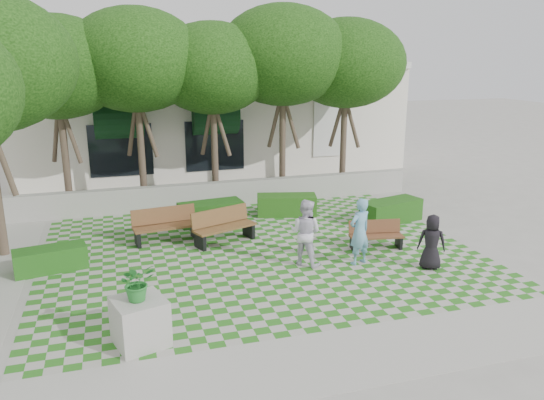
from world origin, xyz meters
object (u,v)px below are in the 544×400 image
object	(u,v)px
bench_mid	(224,227)
planter_front	(139,312)
hedge_midright	(287,205)
person_blue	(360,231)
person_white	(305,232)
hedge_west	(51,259)
hedge_midleft	(211,213)
bench_west	(165,226)
hedge_east	(391,211)
person_dark	(432,242)
bench_east	(376,235)

from	to	relation	value
bench_mid	planter_front	world-z (taller)	planter_front
planter_front	hedge_midright	bearing A→B (deg)	53.49
person_blue	person_white	distance (m)	1.46
hedge_west	planter_front	bearing A→B (deg)	-65.43
hedge_midright	hedge_midleft	world-z (taller)	hedge_midleft
bench_west	hedge_east	world-z (taller)	bench_west
bench_west	person_dark	bearing A→B (deg)	-40.29
planter_front	bench_west	bearing A→B (deg)	79.38
hedge_west	planter_front	distance (m)	4.91
planter_front	person_blue	world-z (taller)	person_blue
bench_mid	hedge_midright	world-z (taller)	bench_mid
bench_west	hedge_midleft	distance (m)	2.12
bench_mid	person_dark	bearing A→B (deg)	-57.21
bench_mid	hedge_west	distance (m)	4.87
hedge_west	bench_mid	bearing A→B (deg)	9.65
bench_east	hedge_midleft	size ratio (longest dim) A/B	0.77
hedge_east	hedge_west	size ratio (longest dim) A/B	1.19
bench_west	hedge_midright	bearing A→B (deg)	11.94
person_blue	bench_mid	bearing A→B (deg)	-59.42
hedge_midleft	planter_front	world-z (taller)	planter_front
person_white	person_dark	bearing A→B (deg)	-159.56
hedge_east	planter_front	distance (m)	10.29
hedge_midleft	person_white	world-z (taller)	person_white
bench_mid	planter_front	xyz separation A→B (m)	(-2.76, -5.26, 0.19)
hedge_west	planter_front	xyz separation A→B (m)	(2.03, -4.45, 0.37)
hedge_midright	hedge_west	xyz separation A→B (m)	(-7.51, -2.95, -0.05)
bench_west	person_white	bearing A→B (deg)	-48.42
bench_mid	hedge_midright	bearing A→B (deg)	17.73
bench_west	person_dark	size ratio (longest dim) A/B	1.36
hedge_midright	person_white	world-z (taller)	person_white
person_dark	person_white	bearing A→B (deg)	10.57
bench_east	hedge_east	size ratio (longest dim) A/B	0.76
person_blue	person_white	world-z (taller)	person_blue
bench_west	bench_mid	bearing A→B (deg)	-27.31
hedge_west	person_dark	distance (m)	10.02
bench_mid	hedge_midleft	xyz separation A→B (m)	(-0.03, 1.95, -0.12)
hedge_west	bench_west	bearing A→B (deg)	24.37
planter_front	person_white	distance (m)	5.36
hedge_midright	bench_mid	bearing A→B (deg)	-141.79
hedge_midleft	hedge_west	distance (m)	5.51
hedge_west	person_blue	bearing A→B (deg)	-13.65
bench_east	hedge_east	world-z (taller)	bench_east
hedge_east	person_white	xyz separation A→B (m)	(-4.11, -2.72, 0.54)
hedge_east	planter_front	bearing A→B (deg)	-146.89
hedge_east	bench_east	bearing A→B (deg)	-128.38
bench_east	person_white	distance (m)	2.53
hedge_midright	planter_front	size ratio (longest dim) A/B	1.22
bench_west	person_blue	distance (m)	5.87
hedge_midleft	person_dark	distance (m)	7.37
hedge_east	planter_front	size ratio (longest dim) A/B	1.27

